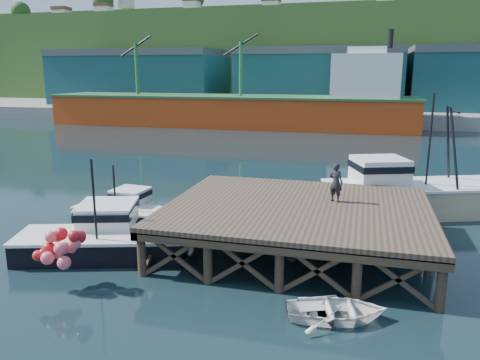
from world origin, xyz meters
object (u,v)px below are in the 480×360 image
(trawler, at_px, (412,189))
(dinghy, at_px, (336,310))
(boat_navy, at_px, (124,210))
(boat_black, at_px, (103,236))
(dockworker, at_px, (336,182))

(trawler, distance_m, dinghy, 14.08)
(trawler, relative_size, dinghy, 3.29)
(boat_navy, relative_size, dinghy, 1.63)
(boat_black, xyz_separation_m, trawler, (14.19, 10.39, 0.60))
(boat_black, relative_size, dockworker, 4.26)
(boat_black, distance_m, trawler, 17.60)
(boat_navy, height_order, dinghy, boat_navy)
(dockworker, bearing_deg, boat_navy, 20.57)
(boat_black, relative_size, trawler, 0.71)
(boat_navy, distance_m, boat_black, 4.80)
(dinghy, bearing_deg, dockworker, -8.68)
(boat_black, xyz_separation_m, dockworker, (10.10, 4.09, 2.21))
(trawler, bearing_deg, dinghy, -124.85)
(dinghy, bearing_deg, boat_navy, 43.95)
(trawler, bearing_deg, boat_black, -164.22)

